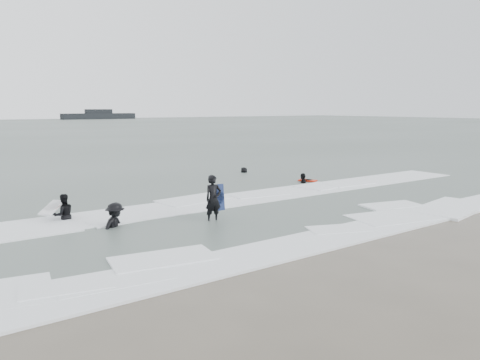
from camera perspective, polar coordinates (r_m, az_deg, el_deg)
ground at (r=15.73m, az=10.58°, el=-6.27°), size 320.00×320.00×0.00m
surfer_centre at (r=16.80m, az=-3.25°, el=-5.15°), size 0.64×0.43×1.72m
surfer_wading at (r=18.09m, az=-20.65°, el=-4.70°), size 0.76×0.60×1.54m
surfer_breaker at (r=16.44m, az=-14.93°, el=-5.76°), size 1.30×1.18×1.75m
surfer_right_near at (r=25.37m, az=7.68°, el=-0.44°), size 1.00×1.03×1.72m
surfer_right_far at (r=29.08m, az=0.49°, el=0.83°), size 0.84×0.89×1.53m
surf_foam at (r=18.41m, az=2.33°, el=-3.77°), size 30.03×9.06×0.09m
bodyboards at (r=19.72m, az=-3.66°, el=-1.57°), size 14.64×5.19×1.25m
vessel_horizon at (r=168.90m, az=-16.83°, el=7.53°), size 24.66×4.40×3.35m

